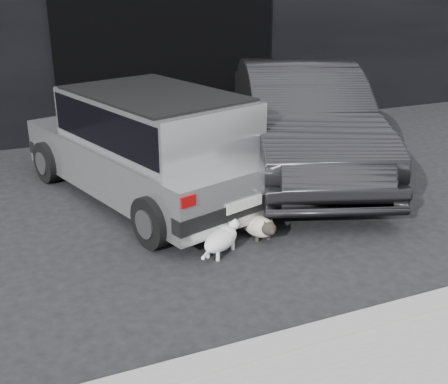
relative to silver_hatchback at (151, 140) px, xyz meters
name	(u,v)px	position (x,y,z in m)	size (l,w,h in m)	color
ground	(195,222)	(0.21, -1.03, -0.77)	(80.00, 80.00, 0.00)	black
garage_opening	(169,61)	(1.21, 2.96, 0.53)	(4.00, 0.10, 2.60)	black
curb	(409,312)	(1.21, -3.63, -0.71)	(18.00, 0.25, 0.12)	gray
silver_hatchback	(151,140)	(0.00, 0.00, 0.00)	(2.74, 4.14, 1.41)	#A8AAAC
second_car	(302,119)	(2.34, 0.18, 0.01)	(1.64, 4.72, 1.55)	black
cat_siamese	(258,225)	(0.73, -1.66, -0.63)	(0.32, 0.87, 0.30)	beige
cat_white	(222,238)	(0.21, -1.87, -0.60)	(0.61, 0.51, 0.34)	silver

